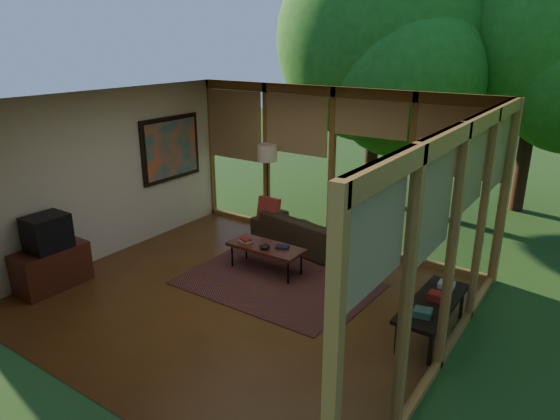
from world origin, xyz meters
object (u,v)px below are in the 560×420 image
Objects in this scene: floor_lamp at (267,158)px; coffee_table at (266,248)px; media_cabinet at (52,268)px; side_console at (427,303)px; sofa at (306,232)px; television at (47,232)px.

coffee_table is at bearing -55.21° from floor_lamp.
media_cabinet is 3.12m from coffee_table.
floor_lamp is 1.18× the size of side_console.
floor_lamp reaches higher than coffee_table.
television is at bearing 65.11° from sofa.
sofa is 1.54m from floor_lamp.
media_cabinet is 3.96m from floor_lamp.
floor_lamp is at bearing 154.48° from side_console.
television is 0.39× the size of side_console.
coffee_table is 2.64m from side_console.
floor_lamp is (-1.02, 0.30, 1.12)m from sofa.
television is 0.33× the size of floor_lamp.
television is at bearing -135.89° from coffee_table.
media_cabinet is 0.61× the size of floor_lamp.
side_console is at bearing 20.96° from media_cabinet.
television is 3.14m from coffee_table.
coffee_table is (2.25, 2.16, 0.09)m from media_cabinet.
media_cabinet is (-2.28, -3.29, 0.01)m from sofa.
television is at bearing -158.97° from side_console.
media_cabinet is at bearing -159.04° from side_console.
floor_lamp reaches higher than television.
sofa is 1.99× the size of media_cabinet.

